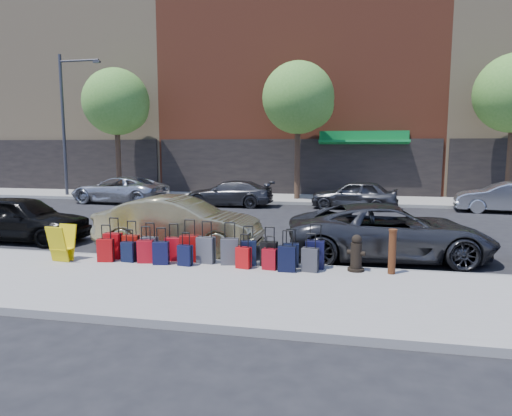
% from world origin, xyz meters
% --- Properties ---
extents(ground, '(120.00, 120.00, 0.00)m').
position_xyz_m(ground, '(0.00, 0.00, 0.00)').
color(ground, black).
rests_on(ground, ground).
extents(sidewalk_near, '(60.00, 4.00, 0.15)m').
position_xyz_m(sidewalk_near, '(0.00, -6.50, 0.07)').
color(sidewalk_near, gray).
rests_on(sidewalk_near, ground).
extents(sidewalk_far, '(60.00, 4.00, 0.15)m').
position_xyz_m(sidewalk_far, '(0.00, 10.00, 0.07)').
color(sidewalk_far, gray).
rests_on(sidewalk_far, ground).
extents(curb_near, '(60.00, 0.08, 0.15)m').
position_xyz_m(curb_near, '(0.00, -4.48, 0.07)').
color(curb_near, gray).
rests_on(curb_near, ground).
extents(curb_far, '(60.00, 0.08, 0.15)m').
position_xyz_m(curb_far, '(0.00, 7.98, 0.07)').
color(curb_far, gray).
rests_on(curb_far, ground).
extents(building_left, '(15.00, 12.12, 16.00)m').
position_xyz_m(building_left, '(-16.00, 17.98, 7.98)').
color(building_left, '#9E8661').
rests_on(building_left, ground).
extents(building_center, '(17.00, 12.85, 20.00)m').
position_xyz_m(building_center, '(0.00, 17.99, 9.98)').
color(building_center, brown).
rests_on(building_center, ground).
extents(tree_left, '(3.80, 3.80, 7.27)m').
position_xyz_m(tree_left, '(-9.86, 9.50, 5.41)').
color(tree_left, black).
rests_on(tree_left, sidewalk_far).
extents(tree_center, '(3.80, 3.80, 7.27)m').
position_xyz_m(tree_center, '(0.64, 9.50, 5.41)').
color(tree_center, black).
rests_on(tree_center, sidewalk_far).
extents(streetlight, '(2.59, 0.18, 8.00)m').
position_xyz_m(streetlight, '(-12.80, 8.80, 4.66)').
color(streetlight, '#333338').
rests_on(streetlight, sidewalk_far).
extents(suitcase_front_0, '(0.44, 0.26, 1.03)m').
position_xyz_m(suitcase_front_0, '(-2.50, -4.82, 0.47)').
color(suitcase_front_0, '#A30A0F').
rests_on(suitcase_front_0, sidewalk_near).
extents(suitcase_front_1, '(0.41, 0.24, 0.96)m').
position_xyz_m(suitcase_front_1, '(-2.04, -4.77, 0.45)').
color(suitcase_front_1, '#A9140A').
rests_on(suitcase_front_1, sidewalk_near).
extents(suitcase_front_2, '(0.40, 0.22, 0.94)m').
position_xyz_m(suitcase_front_2, '(-1.51, -4.85, 0.45)').
color(suitcase_front_2, '#3E3E43').
rests_on(suitcase_front_2, sidewalk_near).
extents(suitcase_front_3, '(0.39, 0.23, 0.92)m').
position_xyz_m(suitcase_front_3, '(-0.92, -4.75, 0.44)').
color(suitcase_front_3, '#AF0B15').
rests_on(suitcase_front_3, sidewalk_near).
extents(suitcase_front_4, '(0.46, 0.29, 1.04)m').
position_xyz_m(suitcase_front_4, '(-0.50, -4.76, 0.48)').
color(suitcase_front_4, '#8E0A09').
rests_on(suitcase_front_4, sidewalk_near).
extents(suitcase_front_5, '(0.45, 0.28, 1.02)m').
position_xyz_m(suitcase_front_5, '(-0.06, -4.81, 0.47)').
color(suitcase_front_5, '#434248').
rests_on(suitcase_front_5, sidewalk_near).
extents(suitcase_front_6, '(0.46, 0.31, 1.01)m').
position_xyz_m(suitcase_front_6, '(0.54, -4.82, 0.47)').
color(suitcase_front_6, '#3D3E43').
rests_on(suitcase_front_6, sidewalk_near).
extents(suitcase_front_7, '(0.42, 0.28, 0.94)m').
position_xyz_m(suitcase_front_7, '(0.98, -4.79, 0.44)').
color(suitcase_front_7, black).
rests_on(suitcase_front_7, sidewalk_near).
extents(suitcase_front_8, '(0.40, 0.24, 0.94)m').
position_xyz_m(suitcase_front_8, '(1.48, -4.78, 0.44)').
color(suitcase_front_8, black).
rests_on(suitcase_front_8, sidewalk_near).
extents(suitcase_front_9, '(0.40, 0.26, 0.90)m').
position_xyz_m(suitcase_front_9, '(1.99, -4.77, 0.43)').
color(suitcase_front_9, black).
rests_on(suitcase_front_9, sidewalk_near).
extents(suitcase_front_10, '(0.44, 0.25, 1.04)m').
position_xyz_m(suitcase_front_10, '(2.56, -4.76, 0.47)').
color(suitcase_front_10, black).
rests_on(suitcase_front_10, sidewalk_near).
extents(suitcase_back_0, '(0.41, 0.28, 0.91)m').
position_xyz_m(suitcase_back_0, '(-2.51, -5.16, 0.43)').
color(suitcase_back_0, '#9E0A0C').
rests_on(suitcase_back_0, sidewalk_near).
extents(suitcase_back_1, '(0.35, 0.23, 0.80)m').
position_xyz_m(suitcase_back_1, '(-1.95, -5.08, 0.40)').
color(suitcase_back_1, black).
rests_on(suitcase_back_1, sidewalk_near).
extents(suitcase_back_2, '(0.41, 0.28, 0.89)m').
position_xyz_m(suitcase_back_2, '(-1.50, -5.08, 0.43)').
color(suitcase_back_2, '#9E0A15').
rests_on(suitcase_back_2, sidewalk_near).
extents(suitcase_back_3, '(0.40, 0.28, 0.88)m').
position_xyz_m(suitcase_back_3, '(-1.08, -5.15, 0.43)').
color(suitcase_back_3, black).
rests_on(suitcase_back_3, sidewalk_near).
extents(suitcase_back_4, '(0.35, 0.23, 0.79)m').
position_xyz_m(suitcase_back_4, '(-0.47, -5.14, 0.40)').
color(suitcase_back_4, black).
rests_on(suitcase_back_4, sidewalk_near).
extents(suitcase_back_7, '(0.37, 0.26, 0.80)m').
position_xyz_m(suitcase_back_7, '(0.94, -5.09, 0.40)').
color(suitcase_back_7, '#B40B0E').
rests_on(suitcase_back_7, sidewalk_near).
extents(suitcase_back_8, '(0.35, 0.23, 0.78)m').
position_xyz_m(suitcase_back_8, '(1.55, -5.08, 0.39)').
color(suitcase_back_8, maroon).
rests_on(suitcase_back_8, sidewalk_near).
extents(suitcase_back_9, '(0.39, 0.23, 0.94)m').
position_xyz_m(suitcase_back_9, '(1.96, -5.16, 0.44)').
color(suitcase_back_9, black).
rests_on(suitcase_back_9, sidewalk_near).
extents(suitcase_back_10, '(0.39, 0.27, 0.87)m').
position_xyz_m(suitcase_back_10, '(2.47, -5.07, 0.42)').
color(suitcase_back_10, '#343338').
rests_on(suitcase_back_10, sidewalk_near).
extents(fire_hydrant, '(0.43, 0.38, 0.83)m').
position_xyz_m(fire_hydrant, '(3.49, -4.81, 0.53)').
color(fire_hydrant, black).
rests_on(fire_hydrant, sidewalk_near).
extents(bollard, '(0.19, 0.19, 1.00)m').
position_xyz_m(bollard, '(4.26, -4.89, 0.67)').
color(bollard, '#38190C').
rests_on(bollard, sidewalk_near).
extents(display_rack, '(0.55, 0.59, 0.89)m').
position_xyz_m(display_rack, '(-3.58, -5.34, 0.59)').
color(display_rack, '#D7BF0B').
rests_on(display_rack, sidewalk_near).
extents(car_near_0, '(4.28, 1.76, 1.45)m').
position_xyz_m(car_near_0, '(-6.74, -2.83, 0.73)').
color(car_near_0, black).
rests_on(car_near_0, ground).
extents(car_near_1, '(4.66, 1.64, 1.53)m').
position_xyz_m(car_near_1, '(-1.42, -3.03, 0.77)').
color(car_near_1, '#978A5C').
rests_on(car_near_1, ground).
extents(car_near_2, '(5.49, 2.99, 1.46)m').
position_xyz_m(car_near_2, '(4.35, -2.90, 0.73)').
color(car_near_2, '#333335').
rests_on(car_near_2, ground).
extents(car_far_0, '(5.27, 2.84, 1.41)m').
position_xyz_m(car_far_0, '(-8.61, 6.85, 0.70)').
color(car_far_0, '#B5B7BC').
rests_on(car_far_0, ground).
extents(car_far_1, '(4.41, 1.82, 1.28)m').
position_xyz_m(car_far_1, '(-2.59, 6.79, 0.64)').
color(car_far_1, '#323235').
rests_on(car_far_1, ground).
extents(car_far_2, '(4.22, 2.11, 1.38)m').
position_xyz_m(car_far_2, '(3.52, 6.95, 0.69)').
color(car_far_2, '#363638').
rests_on(car_far_2, ground).
extents(car_far_3, '(4.35, 1.91, 1.39)m').
position_xyz_m(car_far_3, '(10.16, 7.02, 0.69)').
color(car_far_3, '#AFB2B6').
rests_on(car_far_3, ground).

